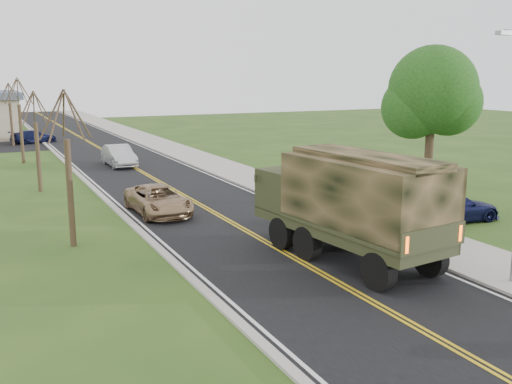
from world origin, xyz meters
TOP-DOWN VIEW (x-y plane):
  - ground at (0.00, 0.00)m, footprint 160.00×160.00m
  - road at (0.00, 40.00)m, footprint 8.00×120.00m
  - curb_right at (4.15, 40.00)m, footprint 0.30×120.00m
  - sidewalk_right at (5.90, 40.00)m, footprint 3.20×120.00m
  - curb_left at (-4.15, 40.00)m, footprint 0.30×120.00m
  - leafy_tree at (11.00, 10.01)m, footprint 4.83×4.50m
  - bare_tree_a at (-7.00, 10.00)m, footprint 1.93×2.26m
  - bare_tree_b at (-7.00, 22.00)m, footprint 1.83×2.14m
  - bare_tree_c at (-7.00, 34.00)m, footprint 2.04×2.39m
  - bare_tree_d at (-7.00, 46.00)m, footprint 1.88×2.20m
  - military_truck at (1.63, 3.73)m, footprint 3.63×8.22m
  - suv_champagne at (-2.45, 13.71)m, footprint 2.41×4.98m
  - sedan_silver at (-0.80, 29.28)m, footprint 1.77×4.74m
  - pickup_navy at (9.22, 6.32)m, footprint 4.60×2.15m
  - lot_car_navy at (-5.00, 47.63)m, footprint 4.79×3.32m

SIDE VIEW (x-z plane):
  - ground at x=0.00m, z-range 0.00..0.00m
  - road at x=0.00m, z-range 0.00..0.01m
  - sidewalk_right at x=5.90m, z-range 0.00..0.10m
  - curb_left at x=-4.15m, z-range 0.00..0.10m
  - curb_right at x=4.15m, z-range 0.00..0.12m
  - lot_car_navy at x=-5.00m, z-range 0.00..1.29m
  - pickup_navy at x=9.22m, z-range 0.00..1.30m
  - suv_champagne at x=-2.45m, z-range 0.00..1.37m
  - sedan_silver at x=-0.80m, z-range 0.00..1.55m
  - military_truck at x=1.63m, z-range 0.29..4.26m
  - bare_tree_b at x=-7.00m, z-range -0.39..5.34m
  - bare_tree_d at x=-7.00m, z-range -0.40..5.50m
  - bare_tree_a at x=-7.00m, z-range -0.41..5.66m
  - bare_tree_c at x=-7.00m, z-range -0.44..5.99m
  - leafy_tree at x=11.00m, z-range 1.44..9.54m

